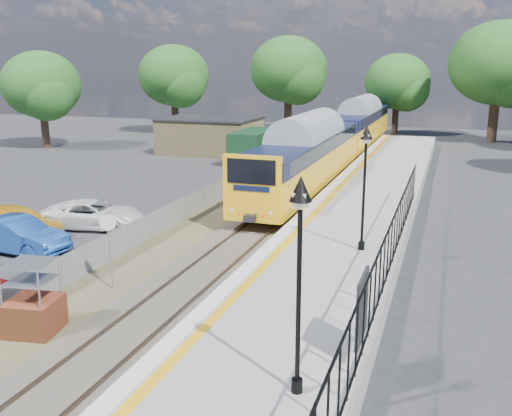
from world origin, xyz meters
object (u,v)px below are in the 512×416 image
at_px(victorian_lamp_south, 300,236).
at_px(car_blue, 17,235).
at_px(train, 340,135).
at_px(brick_plinth, 33,299).
at_px(victorian_lamp_north, 365,159).
at_px(car_white, 92,214).
at_px(car_yellow, 17,223).
at_px(speed_sign, 109,240).

height_order(victorian_lamp_south, car_blue, victorian_lamp_south).
distance_m(victorian_lamp_south, train, 33.77).
height_order(train, brick_plinth, train).
relative_size(victorian_lamp_north, brick_plinth, 2.08).
bearing_deg(car_white, brick_plinth, -165.81).
distance_m(brick_plinth, car_yellow, 10.53).
relative_size(train, speed_sign, 15.12).
bearing_deg(train, car_yellow, -112.97).
bearing_deg(train, victorian_lamp_south, -80.61).
bearing_deg(car_blue, brick_plinth, -131.80).
height_order(victorian_lamp_south, car_yellow, victorian_lamp_south).
bearing_deg(train, brick_plinth, -95.10).
relative_size(train, brick_plinth, 18.49).
xyz_separation_m(train, car_blue, (-8.49, -25.50, -1.60)).
relative_size(victorian_lamp_south, car_yellow, 0.98).
xyz_separation_m(victorian_lamp_north, train, (-5.30, 23.26, -1.96)).
distance_m(victorian_lamp_north, car_blue, 14.42).
bearing_deg(train, victorian_lamp_north, -77.17).
bearing_deg(train, car_white, -109.92).
bearing_deg(brick_plinth, car_white, 116.19).
bearing_deg(victorian_lamp_north, speed_sign, -149.64).
bearing_deg(car_white, train, -31.92).
relative_size(car_yellow, car_white, 0.99).
relative_size(speed_sign, car_white, 0.57).
distance_m(victorian_lamp_north, car_white, 13.66).
bearing_deg(car_blue, car_yellow, 45.64).
relative_size(speed_sign, car_blue, 0.60).
height_order(brick_plinth, car_blue, brick_plinth).
height_order(brick_plinth, car_white, brick_plinth).
bearing_deg(speed_sign, brick_plinth, -114.31).
xyz_separation_m(victorian_lamp_north, car_white, (-13.03, 1.93, -3.64)).
distance_m(train, brick_plinth, 31.50).
bearing_deg(brick_plinth, victorian_lamp_south, -12.96).
distance_m(victorian_lamp_south, car_blue, 16.39).
distance_m(car_blue, car_yellow, 2.36).
xyz_separation_m(victorian_lamp_north, speed_sign, (-7.80, -4.57, -2.47)).
distance_m(train, car_white, 22.75).
xyz_separation_m(victorian_lamp_north, car_yellow, (-15.36, -0.47, -3.62)).
xyz_separation_m(train, car_yellow, (-10.06, -23.73, -1.66)).
distance_m(victorian_lamp_south, brick_plinth, 9.11).
xyz_separation_m(victorian_lamp_south, car_white, (-13.23, 11.93, -3.64)).
bearing_deg(car_blue, train, -14.41).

